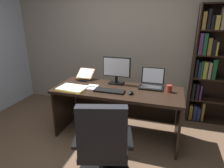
{
  "coord_description": "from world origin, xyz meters",
  "views": [
    {
      "loc": [
        0.76,
        -1.58,
        1.73
      ],
      "look_at": [
        0.03,
        0.84,
        0.84
      ],
      "focal_mm": 30.79,
      "sensor_mm": 36.0,
      "label": 1
    }
  ],
  "objects": [
    {
      "name": "monitor",
      "position": [
        0.01,
        1.12,
        0.96
      ],
      "size": [
        0.43,
        0.16,
        0.41
      ],
      "color": "black",
      "rests_on": "desk"
    },
    {
      "name": "office_chair",
      "position": [
        0.19,
        -0.01,
        0.41
      ],
      "size": [
        0.69,
        0.61,
        0.97
      ],
      "rotation": [
        0.0,
        0.0,
        0.28
      ],
      "color": "black",
      "rests_on": "ground"
    },
    {
      "name": "reading_stand_with_book",
      "position": [
        -0.54,
        1.18,
        0.83
      ],
      "size": [
        0.26,
        0.26,
        0.16
      ],
      "color": "black",
      "rests_on": "desk"
    },
    {
      "name": "coffee_mug",
      "position": [
        0.8,
        0.98,
        0.8
      ],
      "size": [
        0.08,
        0.08,
        0.1
      ],
      "primitive_type": "cylinder",
      "color": "maroon",
      "rests_on": "desk"
    },
    {
      "name": "desk",
      "position": [
        0.09,
        0.97,
        0.55
      ],
      "size": [
        1.81,
        0.72,
        0.76
      ],
      "color": "black",
      "rests_on": "ground"
    },
    {
      "name": "notepad",
      "position": [
        -0.28,
        0.85,
        0.76
      ],
      "size": [
        0.16,
        0.22,
        0.01
      ],
      "primitive_type": "cube",
      "rotation": [
        0.0,
        0.0,
        0.04
      ],
      "color": "white",
      "rests_on": "desk"
    },
    {
      "name": "open_binder",
      "position": [
        -0.52,
        0.71,
        0.77
      ],
      "size": [
        0.42,
        0.32,
        0.02
      ],
      "rotation": [
        0.0,
        0.0,
        -0.07
      ],
      "color": "yellow",
      "rests_on": "desk"
    },
    {
      "name": "computer_mouse",
      "position": [
        0.31,
        0.76,
        0.78
      ],
      "size": [
        0.06,
        0.1,
        0.04
      ],
      "primitive_type": "ellipsoid",
      "color": "black",
      "rests_on": "desk"
    },
    {
      "name": "keyboard",
      "position": [
        0.01,
        0.76,
        0.77
      ],
      "size": [
        0.42,
        0.15,
        0.02
      ],
      "primitive_type": "cube",
      "color": "black",
      "rests_on": "desk"
    },
    {
      "name": "laptop",
      "position": [
        0.55,
        1.13,
        0.81
      ],
      "size": [
        0.34,
        0.32,
        0.26
      ],
      "color": "black",
      "rests_on": "desk"
    },
    {
      "name": "wall_back",
      "position": [
        0.0,
        1.99,
        1.32
      ],
      "size": [
        5.13,
        0.12,
        2.64
      ],
      "primitive_type": "cube",
      "color": "#A89E8E",
      "rests_on": "ground"
    },
    {
      "name": "pen",
      "position": [
        -0.26,
        0.85,
        0.77
      ],
      "size": [
        0.14,
        0.01,
        0.01
      ],
      "primitive_type": "cylinder",
      "rotation": [
        0.0,
        1.57,
        0.01
      ],
      "color": "black",
      "rests_on": "notepad"
    },
    {
      "name": "bookshelf",
      "position": [
        1.42,
        1.78,
        0.98
      ],
      "size": [
        0.76,
        0.27,
        1.93
      ],
      "color": "black",
      "rests_on": "ground"
    }
  ]
}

